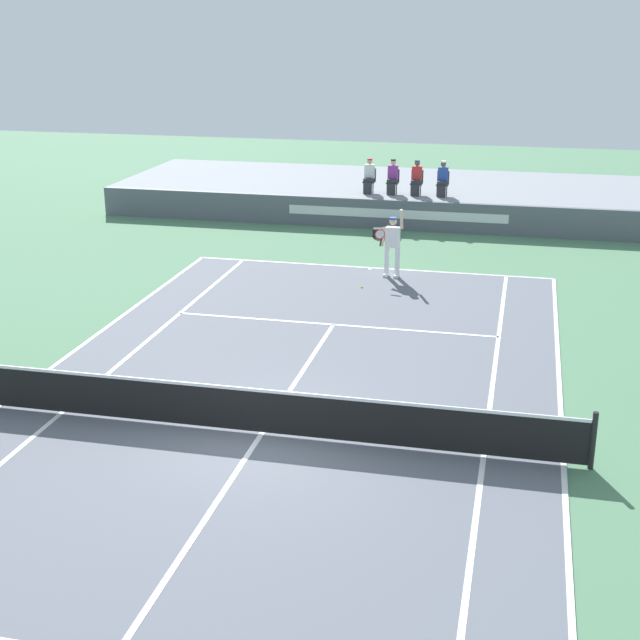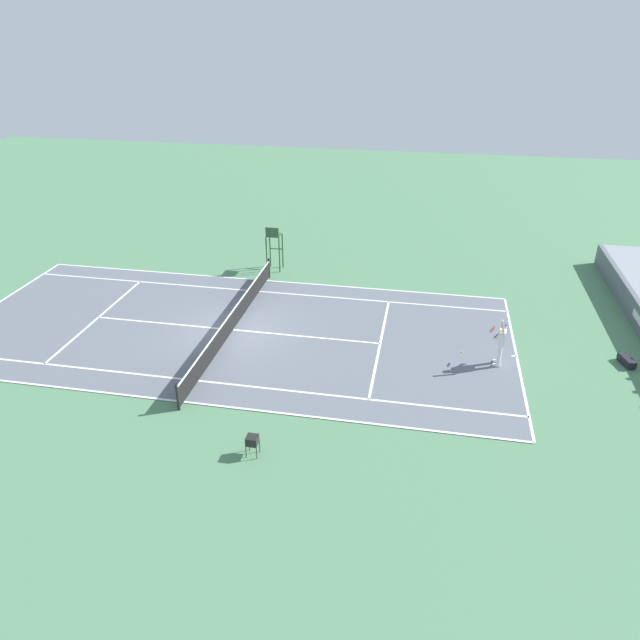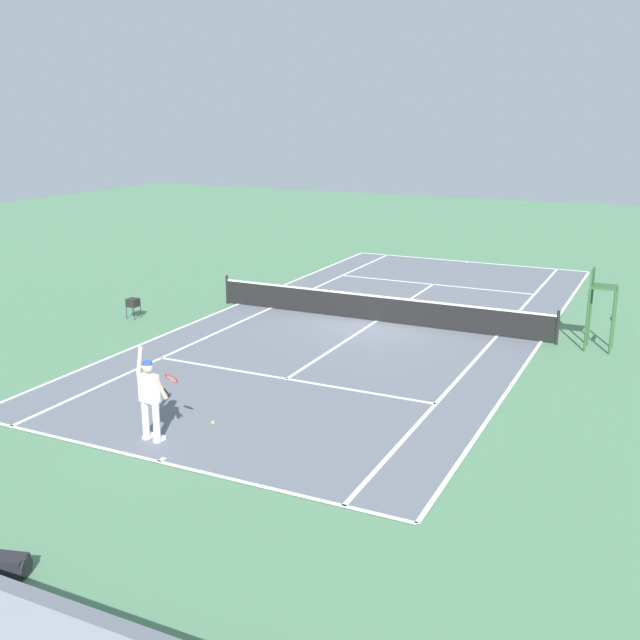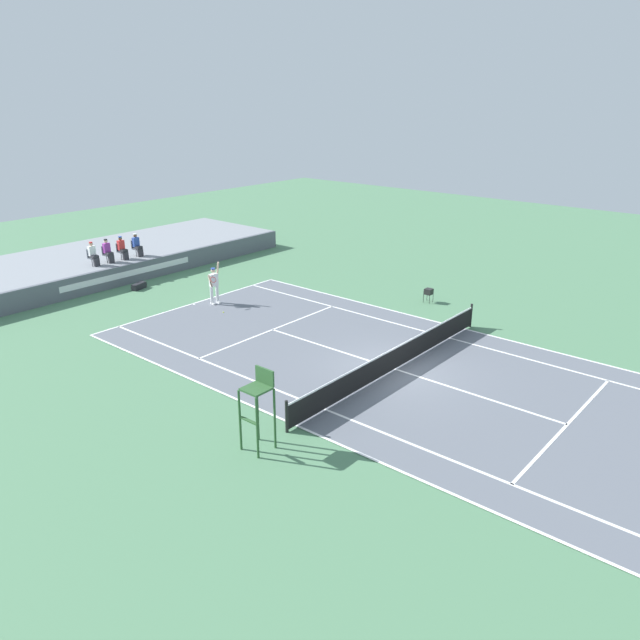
{
  "view_description": "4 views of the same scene",
  "coord_description": "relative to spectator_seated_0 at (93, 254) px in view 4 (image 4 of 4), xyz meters",
  "views": [
    {
      "loc": [
        4.51,
        -14.77,
        7.53
      ],
      "look_at": [
        0.23,
        3.89,
        1.0
      ],
      "focal_mm": 50.99,
      "sensor_mm": 36.0,
      "label": 1
    },
    {
      "loc": [
        21.44,
        7.96,
        12.13
      ],
      "look_at": [
        0.23,
        3.89,
        1.0
      ],
      "focal_mm": 33.03,
      "sensor_mm": 36.0,
      "label": 2
    },
    {
      "loc": [
        -9.02,
        23.03,
        6.82
      ],
      "look_at": [
        0.23,
        3.89,
        1.0
      ],
      "focal_mm": 42.31,
      "sensor_mm": 36.0,
      "label": 3
    },
    {
      "loc": [
        -17.94,
        -11.44,
        9.71
      ],
      "look_at": [
        0.23,
        3.89,
        1.0
      ],
      "focal_mm": 34.75,
      "sensor_mm": 36.0,
      "label": 4
    }
  ],
  "objects": [
    {
      "name": "ground_plane",
      "position": [
        1.23,
        -18.44,
        -1.69
      ],
      "size": [
        80.0,
        80.0,
        0.0
      ],
      "primitive_type": "plane",
      "color": "#4C7A56"
    },
    {
      "name": "court",
      "position": [
        1.23,
        -18.44,
        -1.68
      ],
      "size": [
        11.08,
        23.88,
        0.03
      ],
      "color": "slate",
      "rests_on": "ground"
    },
    {
      "name": "net",
      "position": [
        1.23,
        -18.44,
        -1.17
      ],
      "size": [
        11.98,
        0.1,
        1.07
      ],
      "color": "black",
      "rests_on": "ground"
    },
    {
      "name": "barrier_wall",
      "position": [
        1.23,
        -1.15,
        -1.15
      ],
      "size": [
        22.73,
        0.25,
        1.08
      ],
      "color": "#565B66",
      "rests_on": "ground"
    },
    {
      "name": "bleacher_platform",
      "position": [
        1.23,
        2.5,
        -1.15
      ],
      "size": [
        22.73,
        7.05,
        1.08
      ],
      "primitive_type": "cube",
      "color": "gray",
      "rests_on": "ground"
    },
    {
      "name": "spectator_seated_0",
      "position": [
        0.0,
        0.0,
        0.0
      ],
      "size": [
        0.44,
        0.6,
        1.26
      ],
      "color": "#474C56",
      "rests_on": "bleacher_platform"
    },
    {
      "name": "spectator_seated_1",
      "position": [
        0.88,
        0.0,
        0.0
      ],
      "size": [
        0.44,
        0.6,
        1.26
      ],
      "color": "#474C56",
      "rests_on": "bleacher_platform"
    },
    {
      "name": "spectator_seated_2",
      "position": [
        1.77,
        0.0,
        0.0
      ],
      "size": [
        0.44,
        0.6,
        1.26
      ],
      "color": "#474C56",
      "rests_on": "bleacher_platform"
    },
    {
      "name": "spectator_seated_3",
      "position": [
        2.73,
        0.0,
        0.0
      ],
      "size": [
        0.44,
        0.6,
        1.26
      ],
      "color": "#474C56",
      "rests_on": "bleacher_platform"
    },
    {
      "name": "tennis_player",
      "position": [
        2.0,
        -7.36,
        -0.7
      ],
      "size": [
        0.8,
        0.62,
        2.08
      ],
      "color": "white",
      "rests_on": "ground"
    },
    {
      "name": "tennis_ball",
      "position": [
        1.35,
        -8.7,
        -1.66
      ],
      "size": [
        0.07,
        0.07,
        0.07
      ],
      "primitive_type": "sphere",
      "color": "#D1E533",
      "rests_on": "ground"
    },
    {
      "name": "umpire_chair",
      "position": [
        -5.85,
        -18.44,
        -0.14
      ],
      "size": [
        0.77,
        0.77,
        2.44
      ],
      "color": "#2D562D",
      "rests_on": "ground"
    },
    {
      "name": "equipment_bag",
      "position": [
        1.04,
        -2.4,
        -1.53
      ],
      "size": [
        0.95,
        0.55,
        0.32
      ],
      "color": "black",
      "rests_on": "ground"
    },
    {
      "name": "ball_hopper",
      "position": [
        8.95,
        -15.24,
        -1.12
      ],
      "size": [
        0.36,
        0.36,
        0.7
      ],
      "color": "black",
      "rests_on": "ground"
    }
  ]
}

